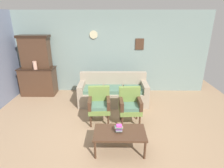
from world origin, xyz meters
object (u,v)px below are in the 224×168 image
object	(u,v)px
floral_couch	(113,93)
armchair_near_cabinet	(99,104)
coffee_table	(120,134)
armchair_row_middle	(130,104)
vase_on_cabinet	(35,65)
book_stack_on_table	(119,128)
side_cabinet	(39,81)

from	to	relation	value
floral_couch	armchair_near_cabinet	distance (m)	1.15
coffee_table	armchair_row_middle	bearing A→B (deg)	74.48
vase_on_cabinet	floral_couch	xyz separation A→B (m)	(2.47, -0.44, -0.74)
vase_on_cabinet	armchair_row_middle	xyz separation A→B (m)	(2.88, -1.56, -0.56)
vase_on_cabinet	armchair_near_cabinet	distance (m)	2.68
armchair_near_cabinet	book_stack_on_table	xyz separation A→B (m)	(0.46, -1.02, -0.00)
side_cabinet	vase_on_cabinet	distance (m)	0.62
armchair_row_middle	coffee_table	bearing A→B (deg)	-105.52
vase_on_cabinet	armchair_near_cabinet	world-z (taller)	vase_on_cabinet
side_cabinet	armchair_row_middle	xyz separation A→B (m)	(2.92, -1.74, 0.03)
armchair_row_middle	coffee_table	xyz separation A→B (m)	(-0.28, -1.00, -0.12)
side_cabinet	armchair_near_cabinet	distance (m)	2.77
vase_on_cabinet	book_stack_on_table	distance (m)	3.68
side_cabinet	armchair_near_cabinet	xyz separation A→B (m)	(2.17, -1.71, 0.03)
armchair_near_cabinet	side_cabinet	bearing A→B (deg)	141.77
coffee_table	book_stack_on_table	bearing A→B (deg)	166.20
armchair_near_cabinet	coffee_table	xyz separation A→B (m)	(0.47, -1.03, -0.12)
vase_on_cabinet	book_stack_on_table	xyz separation A→B (m)	(2.59, -2.56, -0.57)
armchair_near_cabinet	vase_on_cabinet	bearing A→B (deg)	144.33
side_cabinet	book_stack_on_table	size ratio (longest dim) A/B	7.28
floral_couch	armchair_row_middle	world-z (taller)	same
book_stack_on_table	vase_on_cabinet	bearing A→B (deg)	135.36
side_cabinet	armchair_near_cabinet	size ratio (longest dim) A/B	1.28
vase_on_cabinet	book_stack_on_table	world-z (taller)	vase_on_cabinet
armchair_row_middle	book_stack_on_table	xyz separation A→B (m)	(-0.30, -0.99, -0.00)
armchair_row_middle	book_stack_on_table	bearing A→B (deg)	-106.55
armchair_near_cabinet	armchair_row_middle	xyz separation A→B (m)	(0.75, -0.03, 0.00)
floral_couch	side_cabinet	bearing A→B (deg)	166.02
side_cabinet	coffee_table	world-z (taller)	side_cabinet
vase_on_cabinet	floral_couch	bearing A→B (deg)	-10.20
armchair_near_cabinet	book_stack_on_table	size ratio (longest dim) A/B	5.67
armchair_row_middle	book_stack_on_table	distance (m)	1.04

